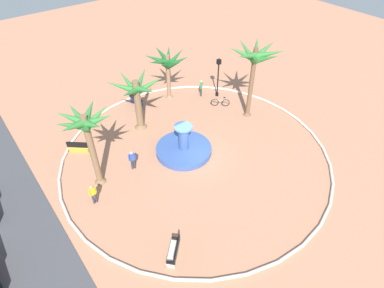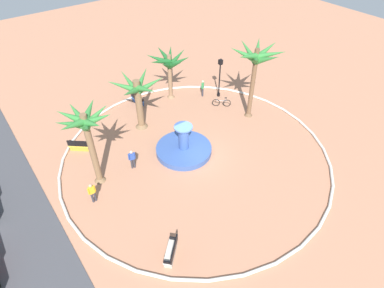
% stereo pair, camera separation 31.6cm
% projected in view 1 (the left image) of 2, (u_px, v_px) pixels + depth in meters
% --- Properties ---
extents(ground_plane, '(80.00, 80.00, 0.00)m').
position_uv_depth(ground_plane, '(196.00, 155.00, 24.55)').
color(ground_plane, tan).
extents(plaza_curb, '(20.14, 20.14, 0.20)m').
position_uv_depth(plaza_curb, '(196.00, 154.00, 24.49)').
color(plaza_curb, silver).
rests_on(plaza_curb, ground).
extents(fountain, '(4.27, 4.27, 2.47)m').
position_uv_depth(fountain, '(184.00, 149.00, 24.59)').
color(fountain, '#38569E').
rests_on(fountain, ground).
extents(palm_tree_near_fountain, '(4.21, 4.42, 6.49)m').
position_uv_depth(palm_tree_near_fountain, '(255.00, 60.00, 25.15)').
color(palm_tree_near_fountain, brown).
rests_on(palm_tree_near_fountain, ground).
extents(palm_tree_by_curb, '(4.55, 4.21, 4.66)m').
position_uv_depth(palm_tree_by_curb, '(137.00, 94.00, 25.11)').
color(palm_tree_by_curb, brown).
rests_on(palm_tree_by_curb, ground).
extents(palm_tree_mid_plaza, '(3.55, 3.46, 5.91)m').
position_uv_depth(palm_tree_mid_plaza, '(86.00, 129.00, 19.41)').
color(palm_tree_mid_plaza, brown).
rests_on(palm_tree_mid_plaza, ground).
extents(palm_tree_far_side, '(4.08, 4.09, 4.56)m').
position_uv_depth(palm_tree_far_side, '(167.00, 63.00, 28.46)').
color(palm_tree_far_side, '#8E6B4C').
rests_on(palm_tree_far_side, ground).
extents(bench_east, '(1.43, 1.53, 1.00)m').
position_uv_depth(bench_east, '(79.00, 147.00, 24.68)').
color(bench_east, gold).
rests_on(bench_east, ground).
extents(bench_west, '(1.60, 0.51, 1.00)m').
position_uv_depth(bench_west, '(136.00, 100.00, 29.70)').
color(bench_west, '#335BA8').
rests_on(bench_west, ground).
extents(bench_north, '(1.46, 1.51, 1.00)m').
position_uv_depth(bench_north, '(174.00, 253.00, 17.88)').
color(bench_north, beige).
rests_on(bench_north, ground).
extents(lamppost, '(0.32, 0.32, 3.90)m').
position_uv_depth(lamppost, '(218.00, 74.00, 29.50)').
color(lamppost, black).
rests_on(lamppost, ground).
extents(bicycle_red_frame, '(1.21, 1.31, 0.94)m').
position_uv_depth(bicycle_red_frame, '(220.00, 102.00, 29.40)').
color(bicycle_red_frame, black).
rests_on(bicycle_red_frame, ground).
extents(person_cyclist_helmet, '(0.38, 0.42, 1.66)m').
position_uv_depth(person_cyclist_helmet, '(201.00, 87.00, 30.39)').
color(person_cyclist_helmet, '#33333D').
rests_on(person_cyclist_helmet, ground).
extents(person_cyclist_photo, '(0.26, 0.52, 1.63)m').
position_uv_depth(person_cyclist_photo, '(132.00, 159.00, 22.85)').
color(person_cyclist_photo, '#33333D').
rests_on(person_cyclist_photo, ground).
extents(person_pedestrian_stroll, '(0.22, 0.53, 1.61)m').
position_uv_depth(person_pedestrian_stroll, '(93.00, 193.00, 20.46)').
color(person_pedestrian_stroll, '#33333D').
rests_on(person_pedestrian_stroll, ground).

